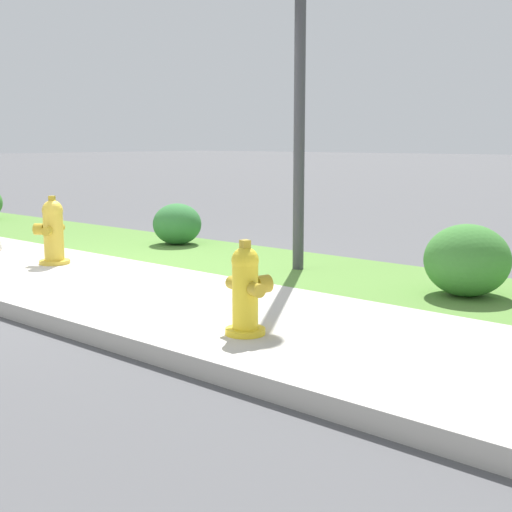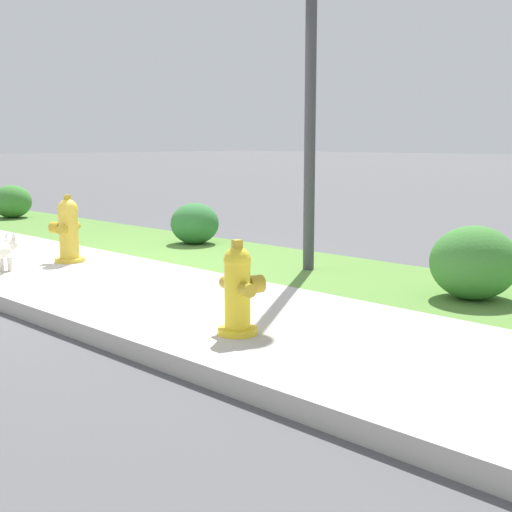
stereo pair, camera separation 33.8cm
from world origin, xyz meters
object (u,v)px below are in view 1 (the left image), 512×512
object	(u,v)px
shrub_bush_mid_verge	(177,224)
fire_hydrant_across_street	(246,291)
fire_hydrant_mid_block	(53,232)
shrub_bush_near_lamp	(467,260)

from	to	relation	value
shrub_bush_mid_verge	fire_hydrant_across_street	bearing A→B (deg)	-36.10
fire_hydrant_mid_block	fire_hydrant_across_street	bearing A→B (deg)	-134.39
shrub_bush_near_lamp	fire_hydrant_across_street	bearing A→B (deg)	-104.50
fire_hydrant_mid_block	shrub_bush_near_lamp	size ratio (longest dim) A/B	1.02
shrub_bush_mid_verge	shrub_bush_near_lamp	world-z (taller)	shrub_bush_near_lamp
fire_hydrant_mid_block	shrub_bush_near_lamp	xyz separation A→B (m)	(3.87, 1.42, -0.04)
fire_hydrant_across_street	shrub_bush_near_lamp	world-z (taller)	fire_hydrant_across_street
fire_hydrant_mid_block	shrub_bush_near_lamp	world-z (taller)	fire_hydrant_mid_block
shrub_bush_mid_verge	shrub_bush_near_lamp	xyz separation A→B (m)	(4.00, -0.41, 0.05)
fire_hydrant_across_street	fire_hydrant_mid_block	world-z (taller)	fire_hydrant_mid_block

